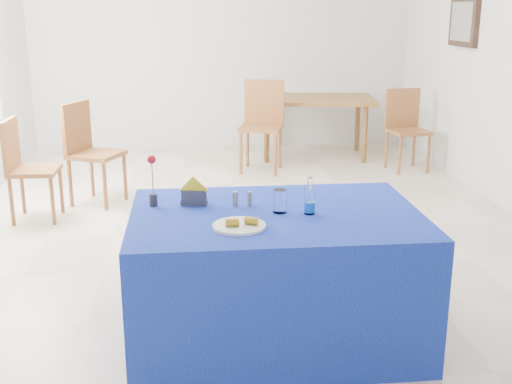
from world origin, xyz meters
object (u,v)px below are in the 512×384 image
Objects in this scene: water_bottle at (309,201)px; chair_bg_left at (262,119)px; chair_win_a at (24,162)px; chair_win_b at (88,146)px; plate at (239,226)px; chair_bg_right at (405,124)px; oak_table at (314,103)px; blue_table at (275,276)px.

water_bottle is 4.04m from chair_bg_left.
chair_win_b is (0.48, 0.48, 0.04)m from chair_win_a.
water_bottle is at bearing -76.73° from chair_bg_left.
plate is at bearing -144.82° from chair_win_a.
chair_bg_right is at bearing 11.15° from chair_bg_left.
water_bottle is (0.40, 0.19, 0.06)m from plate.
oak_table is at bearing -51.56° from chair_win_a.
blue_table is 4.76m from oak_table.
plate is 5.03m from oak_table.
chair_bg_left is at bearing 167.23° from chair_bg_right.
oak_table is 1.69× the size of chair_bg_right.
water_bottle is at bearing -123.43° from chair_bg_right.
plate is at bearing -134.12° from chair_win_b.
oak_table is at bearing 76.46° from blue_table.
plate is 0.29× the size of chair_bg_right.
chair_win_a is at bearing 129.30° from blue_table.
chair_bg_left reaches higher than plate.
oak_table is 1.22m from chair_bg_right.
water_bottle is 0.22× the size of chair_win_b.
blue_table is 1.63× the size of chair_win_b.
chair_win_a is at bearing -128.53° from chair_bg_left.
oak_table is at bearing 56.83° from chair_bg_left.
water_bottle is at bearing -136.96° from chair_win_a.
blue_table is 0.49m from water_bottle.
water_bottle is 3.20m from chair_win_a.
water_bottle reaches higher than blue_table.
water_bottle is at bearing -126.47° from chair_win_b.
chair_win_a reaches higher than blue_table.
chair_bg_left is 1.14× the size of chair_win_a.
blue_table is 1.71× the size of chair_bg_right.
oak_table is 1.53× the size of chair_bg_left.
chair_bg_left is at bearing -52.92° from chair_win_a.
chair_win_b is at bearing 111.73° from plate.
water_bottle is 0.14× the size of oak_table.
blue_table is 4.36m from chair_bg_right.
chair_bg_left is at bearing 87.14° from water_bottle.
chair_win_a is 0.93× the size of chair_win_b.
chair_bg_right reaches higher than plate.
chair_bg_right is (2.04, 3.84, 0.16)m from blue_table.
oak_table is (1.33, 4.85, -0.09)m from plate.
chair_bg_left reaches higher than chair_win_a.
chair_win_a is at bearing 159.24° from chair_win_b.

